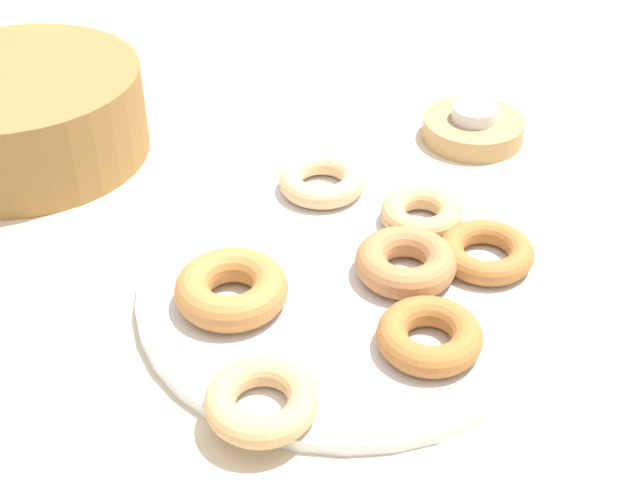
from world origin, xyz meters
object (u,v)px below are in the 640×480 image
(donut_plate, at_px, (344,289))
(donut_6, at_px, (421,214))
(donut_4, at_px, (322,180))
(candle_holder, at_px, (473,129))
(donut_3, at_px, (406,262))
(tealight, at_px, (475,113))
(donut_0, at_px, (262,401))
(donut_1, at_px, (231,289))
(basket, at_px, (22,114))
(donut_2, at_px, (429,336))
(donut_5, at_px, (486,252))

(donut_plate, xyz_separation_m, donut_6, (0.11, 0.01, 0.02))
(donut_4, relative_size, candle_holder, 0.77)
(donut_3, xyz_separation_m, candle_holder, (0.24, 0.12, -0.01))
(tealight, bearing_deg, donut_0, -161.09)
(donut_1, bearing_deg, basket, 88.31)
(donut_2, relative_size, tealight, 1.68)
(donut_3, xyz_separation_m, donut_4, (0.04, 0.14, -0.00))
(donut_1, xyz_separation_m, donut_6, (0.20, -0.03, -0.00))
(tealight, bearing_deg, basket, 139.51)
(donut_6, relative_size, tealight, 1.54)
(tealight, distance_m, basket, 0.48)
(donut_1, relative_size, donut_3, 1.07)
(donut_plate, bearing_deg, donut_4, 53.41)
(donut_plate, xyz_separation_m, donut_2, (-0.01, -0.10, 0.02))
(donut_0, distance_m, basket, 0.47)
(donut_6, xyz_separation_m, tealight, (0.18, 0.08, 0.01))
(basket, bearing_deg, donut_1, -91.69)
(donut_1, xyz_separation_m, donut_2, (0.08, -0.15, -0.00))
(donut_4, distance_m, donut_5, 0.18)
(donut_5, bearing_deg, donut_3, 149.93)
(donut_6, bearing_deg, donut_3, -149.24)
(donut_1, height_order, basket, basket)
(donut_4, relative_size, basket, 0.33)
(donut_1, relative_size, donut_2, 1.13)
(donut_4, bearing_deg, donut_plate, -126.59)
(donut_plate, height_order, donut_1, donut_1)
(donut_0, relative_size, tealight, 1.67)
(donut_5, bearing_deg, donut_0, 179.05)
(donut_1, height_order, donut_4, donut_1)
(donut_plate, relative_size, basket, 1.39)
(donut_1, distance_m, candle_holder, 0.38)
(donut_2, height_order, tealight, tealight)
(tealight, bearing_deg, donut_3, -154.48)
(donut_0, height_order, donut_1, donut_1)
(donut_1, distance_m, tealight, 0.38)
(donut_1, relative_size, donut_6, 1.24)
(donut_0, relative_size, candle_holder, 0.75)
(donut_4, xyz_separation_m, candle_holder, (0.20, -0.03, -0.01))
(donut_0, xyz_separation_m, candle_holder, (0.44, 0.15, -0.01))
(donut_4, xyz_separation_m, donut_6, (0.03, -0.10, 0.00))
(donut_4, relative_size, donut_6, 1.11)
(donut_plate, height_order, tealight, tealight)
(donut_2, xyz_separation_m, tealight, (0.30, 0.19, 0.01))
(candle_holder, bearing_deg, donut_6, -156.62)
(candle_holder, bearing_deg, donut_1, -173.67)
(donut_3, xyz_separation_m, tealight, (0.24, 0.12, 0.01))
(candle_holder, bearing_deg, donut_2, -147.67)
(donut_4, height_order, basket, basket)
(candle_holder, xyz_separation_m, tealight, (0.00, 0.00, 0.02))
(donut_5, distance_m, candle_holder, 0.24)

